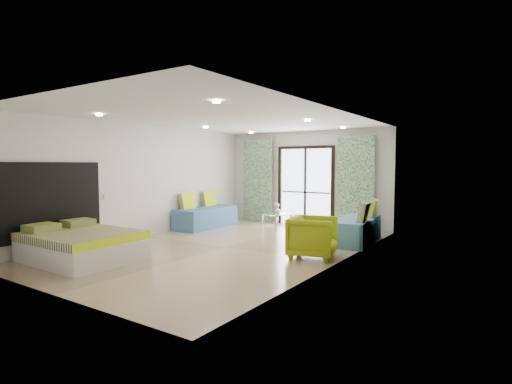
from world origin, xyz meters
The scene contains 24 objects.
floor centered at (0.00, 0.00, 0.00)m, with size 5.00×7.50×0.01m, color #987A5A, non-canonical shape.
ceiling centered at (0.00, 0.00, 2.70)m, with size 5.00×7.50×0.01m, color silver, non-canonical shape.
wall_back centered at (0.00, 3.75, 1.35)m, with size 5.00×0.01×2.70m, color silver, non-canonical shape.
wall_front centered at (0.00, -3.75, 1.35)m, with size 5.00×0.01×2.70m, color silver, non-canonical shape.
wall_left centered at (-2.50, 0.00, 1.35)m, with size 0.01×7.50×2.70m, color silver, non-canonical shape.
wall_right centered at (2.50, 0.00, 1.35)m, with size 0.01×7.50×2.70m, color silver, non-canonical shape.
balcony_door centered at (0.00, 3.72, 1.26)m, with size 1.76×0.08×2.28m.
balcony_rail centered at (0.00, 3.73, 0.95)m, with size 1.52×0.03×0.04m, color #595451.
curtain_left centered at (-1.55, 3.57, 1.25)m, with size 1.00×0.10×2.50m, color white.
curtain_right centered at (1.55, 3.57, 1.25)m, with size 1.00×0.10×2.50m, color white.
downlight_a centered at (-1.40, -2.00, 2.67)m, with size 0.12×0.12×0.02m, color #FFE0B2.
downlight_b centered at (1.40, -2.00, 2.67)m, with size 0.12×0.12×0.02m, color #FFE0B2.
downlight_c centered at (-1.40, 1.00, 2.67)m, with size 0.12×0.12×0.02m, color #FFE0B2.
downlight_d centered at (1.40, 1.00, 2.67)m, with size 0.12×0.12×0.02m, color #FFE0B2.
downlight_e centered at (-1.40, 3.00, 2.67)m, with size 0.12×0.12×0.02m, color #FFE0B2.
downlight_f centered at (1.40, 3.00, 2.67)m, with size 0.12×0.12×0.02m, color #FFE0B2.
headboard centered at (-2.46, -2.39, 1.05)m, with size 0.06×2.10×1.50m, color black.
switch_plate centered at (-2.47, -1.14, 1.05)m, with size 0.02×0.10×0.10m, color silver.
bed centered at (-1.48, -2.39, 0.28)m, with size 1.92×1.57×0.66m.
daybed_left centered at (-2.12, 1.79, 0.31)m, with size 0.86×2.03×0.98m.
daybed_right centered at (2.12, 2.09, 0.30)m, with size 0.94×2.00×0.96m.
coffee_table centered at (-0.32, 2.64, 0.37)m, with size 0.80×0.80×0.73m.
vase centered at (-0.32, 2.70, 0.50)m, with size 0.16×0.17×0.16m, color white.
armchair centered at (1.94, 0.17, 0.43)m, with size 0.83×0.78×0.86m, color #8E9E14.
Camera 1 is at (5.17, -6.61, 1.76)m, focal length 28.00 mm.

